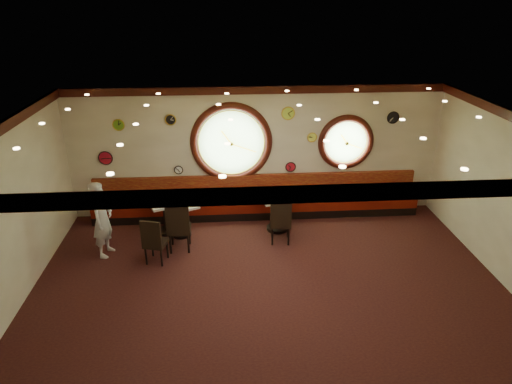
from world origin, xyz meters
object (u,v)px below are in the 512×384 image
object	(u,v)px
condiment_c_bottle	(280,190)
chair_a	(153,239)
condiment_b_bottle	(184,198)
chair_b	(178,224)
condiment_c_salt	(276,191)
table_b	(180,216)
condiment_a_salt	(162,198)
condiment_c_pepper	(280,193)
condiment_b_pepper	(178,202)
condiment_a_pepper	(165,198)
condiment_a_bottle	(170,197)
waiter	(102,219)
table_a	(166,213)
chair_c	(281,218)
table_c	(278,208)
condiment_b_salt	(176,202)

from	to	relation	value
condiment_c_bottle	chair_a	bearing A→B (deg)	-152.99
condiment_b_bottle	chair_b	bearing A→B (deg)	-95.19
chair_b	condiment_c_salt	size ratio (longest dim) A/B	7.04
condiment_c_salt	table_b	bearing A→B (deg)	-174.17
condiment_a_salt	condiment_c_pepper	distance (m)	2.70
chair_b	condiment_c_salt	world-z (taller)	chair_b
condiment_c_pepper	condiment_b_pepper	bearing A→B (deg)	-177.18
condiment_a_pepper	chair_a	bearing A→B (deg)	-94.70
table_b	condiment_c_salt	xyz separation A→B (m)	(2.22, 0.23, 0.43)
condiment_a_salt	condiment_a_bottle	distance (m)	0.19
table_b	waiter	distance (m)	1.72
condiment_c_salt	condiment_a_bottle	size ratio (longest dim) A/B	0.71
table_a	chair_b	distance (m)	0.97
table_b	waiter	xyz separation A→B (m)	(-1.53, -0.72, 0.33)
table_b	condiment_a_bottle	xyz separation A→B (m)	(-0.22, 0.23, 0.38)
condiment_a_pepper	condiment_b_bottle	size ratio (longest dim) A/B	0.62
chair_b	condiment_b_bottle	size ratio (longest dim) A/B	3.98
table_a	table_b	world-z (taller)	table_a
chair_c	condiment_a_salt	size ratio (longest dim) A/B	6.36
table_b	chair_c	distance (m)	2.31
condiment_c_pepper	condiment_a_pepper	bearing A→B (deg)	178.23
table_c	condiment_a_salt	world-z (taller)	condiment_a_salt
chair_b	condiment_a_salt	size ratio (longest dim) A/B	6.74
condiment_b_salt	condiment_c_pepper	bearing A→B (deg)	2.62
chair_b	chair_c	distance (m)	2.22
chair_c	condiment_c_salt	world-z (taller)	chair_c
table_b	condiment_c_salt	world-z (taller)	condiment_c_salt
condiment_b_bottle	table_a	bearing A→B (deg)	175.18
condiment_c_salt	condiment_c_bottle	size ratio (longest dim) A/B	0.60
table_c	waiter	bearing A→B (deg)	-167.75
table_a	table_b	size ratio (longest dim) A/B	1.00
waiter	condiment_a_pepper	bearing A→B (deg)	-40.41
chair_c	condiment_b_salt	xyz separation A→B (m)	(-2.31, 0.55, 0.22)
table_a	condiment_b_bottle	bearing A→B (deg)	-4.82
chair_a	condiment_c_bottle	bearing A→B (deg)	42.32
condiment_a_salt	condiment_b_bottle	bearing A→B (deg)	-12.40
chair_b	condiment_b_pepper	distance (m)	0.74
table_a	table_b	bearing A→B (deg)	-25.86
condiment_a_bottle	condiment_c_bottle	size ratio (longest dim) A/B	0.85
condiment_b_pepper	condiment_c_pepper	distance (m)	2.31
condiment_c_bottle	table_b	bearing A→B (deg)	-174.43
condiment_c_pepper	condiment_b_bottle	world-z (taller)	condiment_c_pepper
chair_b	condiment_b_bottle	xyz separation A→B (m)	(0.08, 0.85, 0.22)
condiment_c_salt	condiment_b_bottle	world-z (taller)	condiment_c_salt
condiment_c_salt	condiment_c_pepper	bearing A→B (deg)	-57.43
chair_c	waiter	bearing A→B (deg)	-172.37
chair_a	condiment_c_bottle	distance (m)	3.12
table_a	chair_b	world-z (taller)	chair_b
table_a	condiment_a_salt	distance (m)	0.36
condiment_c_pepper	condiment_a_bottle	bearing A→B (deg)	177.22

